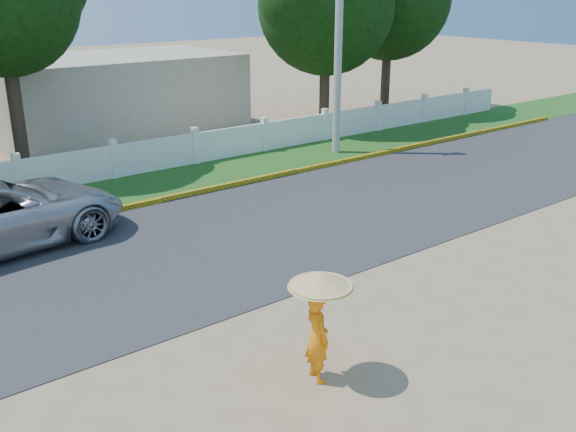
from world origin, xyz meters
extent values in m
plane|color=#9E8460|center=(0.00, 0.00, 0.00)|extent=(120.00, 120.00, 0.00)
cube|color=#38383A|center=(0.00, 4.50, 0.01)|extent=(60.00, 7.00, 0.02)
cube|color=#2D601E|center=(0.00, 9.75, 0.01)|extent=(60.00, 3.50, 0.03)
cube|color=yellow|center=(0.00, 8.05, 0.08)|extent=(40.00, 0.18, 0.16)
cube|color=silver|center=(0.00, 11.20, 0.55)|extent=(40.00, 0.10, 1.10)
cube|color=#B7AD99|center=(3.00, 18.00, 1.60)|extent=(10.00, 6.00, 3.20)
cylinder|color=#9C9B99|center=(7.98, 9.37, 4.16)|extent=(0.28, 0.28, 8.32)
imported|color=orange|center=(-2.13, -1.50, 0.74)|extent=(0.45, 0.60, 1.49)
cylinder|color=gray|center=(-2.08, -1.50, 1.32)|extent=(0.02, 0.02, 0.96)
cone|color=tan|center=(-2.08, -1.50, 1.73)|extent=(1.02, 1.02, 0.25)
cylinder|color=#473828|center=(-2.20, 13.44, 2.14)|extent=(0.44, 0.44, 4.27)
cylinder|color=#473828|center=(10.66, 13.18, 1.79)|extent=(0.44, 0.44, 3.57)
sphere|color=#12380D|center=(10.66, 13.18, 5.15)|extent=(5.75, 5.75, 5.75)
cylinder|color=#473828|center=(15.48, 14.17, 1.91)|extent=(0.44, 0.44, 3.83)
camera|label=1|loc=(-7.85, -8.15, 5.89)|focal=40.00mm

